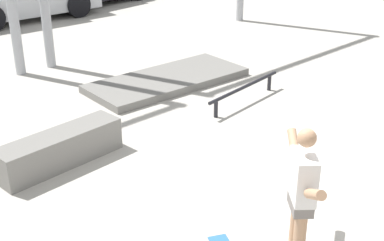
{
  "coord_description": "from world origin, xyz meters",
  "views": [
    {
      "loc": [
        -4.88,
        -3.46,
        3.68
      ],
      "look_at": [
        -0.36,
        1.39,
        0.66
      ],
      "focal_mm": 50.0,
      "sensor_mm": 36.0,
      "label": 1
    }
  ],
  "objects_px": {
    "skateboarder": "(302,189)",
    "grind_box": "(60,149)",
    "grind_rail": "(244,89)",
    "manual_pad": "(167,80)"
  },
  "relations": [
    {
      "from": "grind_box",
      "to": "manual_pad",
      "type": "bearing_deg",
      "value": 24.23
    },
    {
      "from": "skateboarder",
      "to": "grind_box",
      "type": "bearing_deg",
      "value": 54.77
    },
    {
      "from": "grind_rail",
      "to": "grind_box",
      "type": "bearing_deg",
      "value": 176.02
    },
    {
      "from": "grind_box",
      "to": "grind_rail",
      "type": "bearing_deg",
      "value": -3.98
    },
    {
      "from": "manual_pad",
      "to": "grind_rail",
      "type": "distance_m",
      "value": 1.73
    },
    {
      "from": "skateboarder",
      "to": "grind_rail",
      "type": "distance_m",
      "value": 4.25
    },
    {
      "from": "skateboarder",
      "to": "manual_pad",
      "type": "relative_size",
      "value": 0.47
    },
    {
      "from": "grind_box",
      "to": "manual_pad",
      "type": "height_order",
      "value": "grind_box"
    },
    {
      "from": "manual_pad",
      "to": "grind_rail",
      "type": "xyz_separation_m",
      "value": [
        0.36,
        -1.69,
        0.19
      ]
    },
    {
      "from": "grind_rail",
      "to": "manual_pad",
      "type": "bearing_deg",
      "value": 102.16
    }
  ]
}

